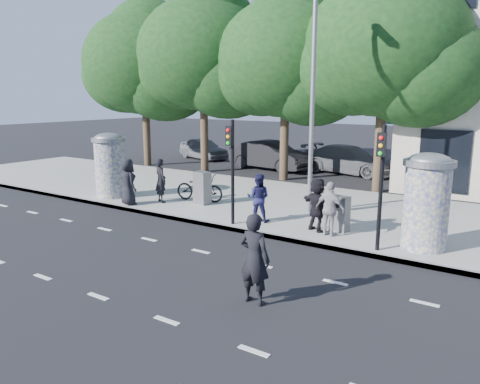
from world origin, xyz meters
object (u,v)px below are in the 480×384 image
Objects in this scene: ad_column_right at (427,199)px; man_road at (255,259)px; ped_f at (317,205)px; car_left at (203,148)px; traffic_pole_far at (381,175)px; ped_b at (161,180)px; cabinet_left at (202,188)px; ped_c at (258,198)px; street_lamp at (312,80)px; ped_e at (330,209)px; cabinet_right at (340,214)px; car_right at (349,160)px; traffic_pole_near at (232,161)px; car_mid at (270,155)px; bicycle at (200,188)px; ad_column_left at (110,164)px; ped_a at (128,182)px.

man_road is at bearing -112.84° from ad_column_right.
ped_f is 18.56m from car_left.
ped_b is at bearing 172.93° from traffic_pole_far.
ped_c is at bearing -8.24° from cabinet_left.
car_left is (-8.75, 11.25, -0.06)m from cabinet_left.
ped_e is at bearing -52.03° from street_lamp.
ad_column_right is 2.10× the size of cabinet_left.
car_right is at bearing 117.03° from cabinet_right.
ped_e is 4.92m from man_road.
car_right is at bearing 90.05° from cabinet_left.
car_left is (-11.37, 13.02, -1.51)m from traffic_pole_near.
traffic_pole_near is 12.80m from car_right.
street_lamp is 4.84× the size of ped_e.
ped_e is 1.51× the size of cabinet_right.
ped_f is 0.85× the size of man_road.
ped_c is at bearing -144.19° from car_mid.
bicycle is (-7.82, 2.11, -1.55)m from traffic_pole_far.
ad_column_left is 2.10× the size of cabinet_left.
traffic_pole_near is 12.72m from car_mid.
traffic_pole_near reaches higher than cabinet_left.
traffic_pole_near is 0.42× the size of street_lamp.
car_mid is at bearing 3.08° from bicycle.
ped_b is 9.48m from man_road.
ad_column_right is 5.81m from street_lamp.
man_road reaches higher than ped_c.
street_lamp is at bearing 156.27° from ad_column_right.
man_road is at bearing -105.59° from traffic_pole_far.
ped_b is at bearing -171.56° from cabinet_right.
ped_f is at bearing -19.60° from ped_e.
ped_c is 0.98× the size of ped_e.
street_lamp reaches higher than ad_column_left.
ad_column_right reaches higher than ped_b.
ped_e reaches higher than cabinet_right.
traffic_pole_near is 1.96× the size of ped_b.
cabinet_left is at bearing -37.28° from ped_c.
cabinet_left is (-6.20, 6.12, -0.19)m from man_road.
traffic_pole_far is 9.11m from ped_b.
ped_c reaches higher than cabinet_right.
street_lamp reaches higher than ad_column_right.
ad_column_right is 9.98m from ped_b.
ped_c is 1.28× the size of cabinet_left.
car_left is (-14.60, 11.79, 0.02)m from cabinet_right.
ad_column_right is 0.49× the size of car_right.
ped_c is 2.10m from ped_f.
ped_f is (7.55, 0.75, -0.06)m from ped_a.
ped_c is at bearing 169.77° from traffic_pole_far.
street_lamp is 7.84m from ped_a.
traffic_pole_near is at bearing -151.66° from cabinet_right.
traffic_pole_near reaches higher than ped_b.
ad_column_left is at bearing -19.20° from ped_c.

